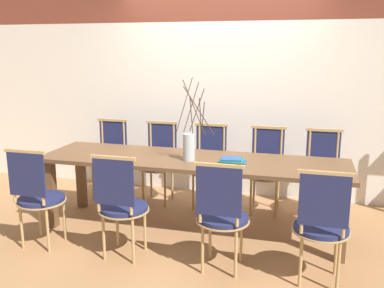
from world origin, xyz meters
name	(u,v)px	position (x,y,z in m)	size (l,w,h in m)	color
ground_plane	(192,230)	(0.00, 0.00, 0.00)	(16.00, 16.00, 0.00)	#9E7047
wall_rear	(219,69)	(0.00, 1.29, 1.60)	(12.00, 0.06, 3.20)	silver
dining_table	(192,167)	(0.00, 0.00, 0.67)	(3.09, 0.82, 0.77)	brown
chair_near_leftend	(38,194)	(-1.29, -0.75, 0.52)	(0.45, 0.45, 0.97)	#1E234C
chair_near_left	(121,203)	(-0.44, -0.75, 0.52)	(0.45, 0.45, 0.97)	#1E234C
chair_near_center	(222,213)	(0.46, -0.75, 0.52)	(0.45, 0.45, 0.97)	#1E234C
chair_near_right	(322,223)	(1.25, -0.75, 0.52)	(0.45, 0.45, 0.97)	#1E234C
chair_far_leftend	(109,156)	(-1.28, 0.75, 0.52)	(0.45, 0.45, 0.97)	#1E234C
chair_far_left	(159,160)	(-0.62, 0.75, 0.52)	(0.45, 0.45, 0.97)	#1E234C
chair_far_center	(209,163)	(0.00, 0.75, 0.52)	(0.45, 0.45, 0.97)	#1E234C
chair_far_right	(266,167)	(0.67, 0.75, 0.52)	(0.45, 0.45, 0.97)	#1E234C
chair_far_rightend	(322,171)	(1.28, 0.75, 0.52)	(0.45, 0.45, 0.97)	#1E234C
vase_centerpiece	(189,145)	(-0.01, -0.07, 0.92)	(0.39, 0.43, 0.81)	#B2BCC1
book_stack	(232,160)	(0.41, -0.04, 0.79)	(0.27, 0.21, 0.04)	#234C8C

